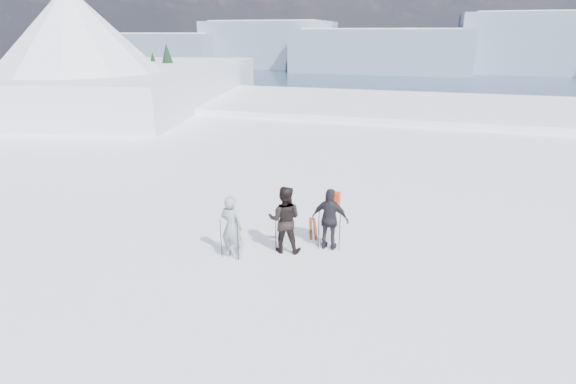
% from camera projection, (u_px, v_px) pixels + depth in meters
% --- Properties ---
extents(lake_basin, '(820.00, 820.00, 71.62)m').
position_uv_depth(lake_basin, '(392.00, 181.00, 40.09)').
color(lake_basin, white).
rests_on(lake_basin, ground).
extents(far_mountain_range, '(770.00, 110.00, 53.00)m').
position_uv_depth(far_mountain_range, '(459.00, 47.00, 415.77)').
color(far_mountain_range, slate).
rests_on(far_mountain_range, ground).
extents(near_ridge, '(31.37, 35.68, 25.62)m').
position_uv_depth(near_ridge, '(127.00, 132.00, 45.59)').
color(near_ridge, white).
rests_on(near_ridge, ground).
extents(skier_grey, '(0.74, 0.55, 1.87)m').
position_uv_depth(skier_grey, '(231.00, 227.00, 12.58)').
color(skier_grey, gray).
rests_on(skier_grey, ground).
extents(skier_dark, '(1.08, 0.89, 2.00)m').
position_uv_depth(skier_dark, '(285.00, 219.00, 12.92)').
color(skier_dark, black).
rests_on(skier_dark, ground).
extents(skier_pack, '(1.13, 0.53, 1.88)m').
position_uv_depth(skier_pack, '(330.00, 219.00, 13.08)').
color(skier_pack, black).
rests_on(skier_pack, ground).
extents(backpack, '(0.41, 0.25, 0.52)m').
position_uv_depth(backpack, '(334.00, 178.00, 12.90)').
color(backpack, red).
rests_on(backpack, skier_pack).
extents(ski_poles, '(3.17, 1.42, 1.32)m').
position_uv_depth(ski_poles, '(282.00, 234.00, 12.90)').
color(ski_poles, black).
rests_on(ski_poles, ground).
extents(skis_loose, '(0.67, 1.67, 0.03)m').
position_uv_depth(skis_loose, '(313.00, 228.00, 14.72)').
color(skis_loose, black).
rests_on(skis_loose, ground).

